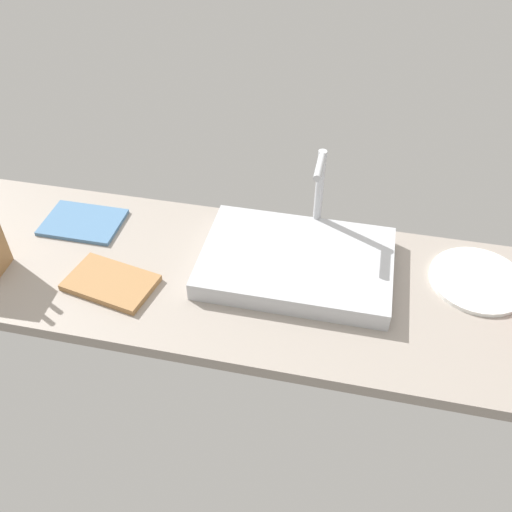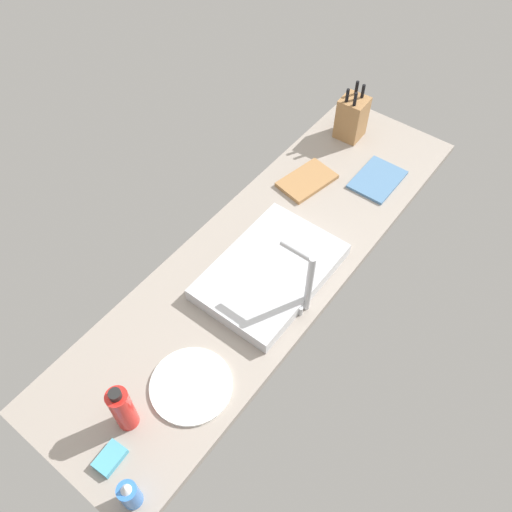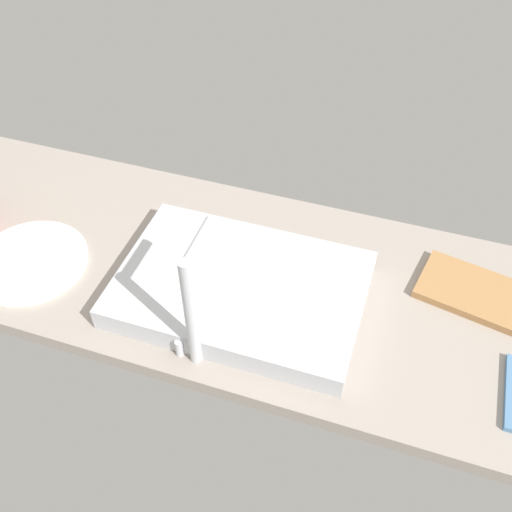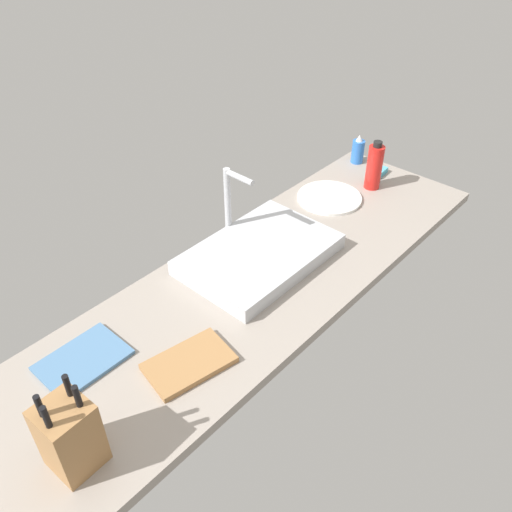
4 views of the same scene
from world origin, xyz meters
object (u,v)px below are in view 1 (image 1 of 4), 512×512
Objects in this scene: dish_towel at (83,222)px; sink_basin at (296,262)px; faucet at (320,190)px; dinner_plate at (478,280)px; cutting_board at (111,283)px.

sink_basin is at bearing -5.40° from dish_towel.
faucet is 1.20× the size of dish_towel.
faucet is (3.28, 16.37, 13.44)cm from sink_basin.
sink_basin is at bearing -173.48° from dinner_plate.
sink_basin is 2.24× the size of dish_towel.
dish_towel is (-115.45, 0.69, 0.00)cm from dinner_plate.
cutting_board is 1.01× the size of dish_towel.
sink_basin is 2.22× the size of cutting_board.
faucet reaches higher than dinner_plate.
faucet is 72.18cm from dish_towel.
faucet reaches higher than cutting_board.
cutting_board is (-47.75, -16.53, -1.79)cm from sink_basin.
dish_towel is (-66.49, 6.29, -2.09)cm from sink_basin.
dinner_plate is (48.96, 5.60, -2.09)cm from sink_basin.
faucet is 62.60cm from cutting_board.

